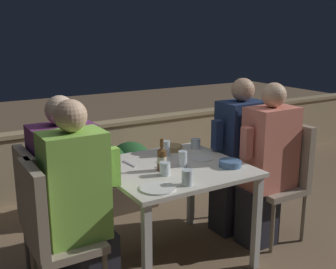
# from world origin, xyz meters

# --- Properties ---
(ground_plane) EXTENTS (16.00, 16.00, 0.00)m
(ground_plane) POSITION_xyz_m (0.00, 0.00, 0.00)
(ground_plane) COLOR #7A6047
(parapet_wall) EXTENTS (9.00, 0.18, 0.72)m
(parapet_wall) POSITION_xyz_m (0.00, 1.69, 0.36)
(parapet_wall) COLOR tan
(parapet_wall) RESTS_ON ground_plane
(dining_table) EXTENTS (0.99, 0.93, 0.74)m
(dining_table) POSITION_xyz_m (0.00, 0.00, 0.65)
(dining_table) COLOR silver
(dining_table) RESTS_ON ground_plane
(planter_hedge) EXTENTS (0.88, 0.47, 0.64)m
(planter_hedge) POSITION_xyz_m (-0.06, 1.06, 0.36)
(planter_hedge) COLOR brown
(planter_hedge) RESTS_ON ground_plane
(chair_left_near) EXTENTS (0.41, 0.40, 0.96)m
(chair_left_near) POSITION_xyz_m (-0.95, -0.16, 0.57)
(chair_left_near) COLOR gray
(chair_left_near) RESTS_ON ground_plane
(person_green_blouse) EXTENTS (0.47, 0.26, 1.31)m
(person_green_blouse) POSITION_xyz_m (-0.75, -0.16, 0.66)
(person_green_blouse) COLOR #282833
(person_green_blouse) RESTS_ON ground_plane
(chair_left_far) EXTENTS (0.41, 0.40, 0.96)m
(chair_left_far) POSITION_xyz_m (-0.92, 0.14, 0.57)
(chair_left_far) COLOR gray
(chair_left_far) RESTS_ON ground_plane
(person_purple_stripe) EXTENTS (0.49, 0.26, 1.29)m
(person_purple_stripe) POSITION_xyz_m (-0.72, 0.14, 0.65)
(person_purple_stripe) COLOR #282833
(person_purple_stripe) RESTS_ON ground_plane
(chair_right_near) EXTENTS (0.41, 0.40, 0.96)m
(chair_right_near) POSITION_xyz_m (0.97, -0.15, 0.57)
(chair_right_near) COLOR gray
(chair_right_near) RESTS_ON ground_plane
(person_coral_top) EXTENTS (0.48, 0.26, 1.30)m
(person_coral_top) POSITION_xyz_m (0.77, -0.15, 0.66)
(person_coral_top) COLOR #282833
(person_coral_top) RESTS_ON ground_plane
(chair_right_far) EXTENTS (0.41, 0.40, 0.96)m
(chair_right_far) POSITION_xyz_m (0.92, 0.14, 0.57)
(chair_right_far) COLOR gray
(chair_right_far) RESTS_ON ground_plane
(person_navy_jumper) EXTENTS (0.47, 0.26, 1.31)m
(person_navy_jumper) POSITION_xyz_m (0.72, 0.14, 0.66)
(person_navy_jumper) COLOR #282833
(person_navy_jumper) RESTS_ON ground_plane
(beer_bottle) EXTENTS (0.07, 0.07, 0.23)m
(beer_bottle) POSITION_xyz_m (-0.11, -0.04, 0.82)
(beer_bottle) COLOR brown
(beer_bottle) RESTS_ON dining_table
(plate_0) EXTENTS (0.23, 0.23, 0.01)m
(plate_0) POSITION_xyz_m (-0.31, -0.33, 0.74)
(plate_0) COLOR white
(plate_0) RESTS_ON dining_table
(plate_1) EXTENTS (0.20, 0.20, 0.01)m
(plate_1) POSITION_xyz_m (0.27, 0.05, 0.74)
(plate_1) COLOR white
(plate_1) RESTS_ON dining_table
(bowl_0) EXTENTS (0.17, 0.17, 0.04)m
(bowl_0) POSITION_xyz_m (0.21, 0.35, 0.76)
(bowl_0) COLOR tan
(bowl_0) RESTS_ON dining_table
(bowl_1) EXTENTS (0.16, 0.16, 0.05)m
(bowl_1) POSITION_xyz_m (0.35, -0.22, 0.76)
(bowl_1) COLOR #4C709E
(bowl_1) RESTS_ON dining_table
(glass_cup_0) EXTENTS (0.08, 0.08, 0.08)m
(glass_cup_0) POSITION_xyz_m (0.40, 0.29, 0.78)
(glass_cup_0) COLOR silver
(glass_cup_0) RESTS_ON dining_table
(glass_cup_1) EXTENTS (0.07, 0.07, 0.09)m
(glass_cup_1) POSITION_xyz_m (-0.15, -0.13, 0.78)
(glass_cup_1) COLOR silver
(glass_cup_1) RESTS_ON dining_table
(glass_cup_2) EXTENTS (0.07, 0.07, 0.10)m
(glass_cup_2) POSITION_xyz_m (-0.12, -0.37, 0.78)
(glass_cup_2) COLOR silver
(glass_cup_2) RESTS_ON dining_table
(glass_cup_3) EXTENTS (0.06, 0.06, 0.12)m
(glass_cup_3) POSITION_xyz_m (0.09, 0.25, 0.79)
(glass_cup_3) COLOR silver
(glass_cup_3) RESTS_ON dining_table
(glass_cup_4) EXTENTS (0.06, 0.06, 0.11)m
(glass_cup_4) POSITION_xyz_m (0.06, -0.03, 0.79)
(glass_cup_4) COLOR silver
(glass_cup_4) RESTS_ON dining_table
(fork_0) EXTENTS (0.03, 0.17, 0.01)m
(fork_0) POSITION_xyz_m (-0.25, 0.20, 0.74)
(fork_0) COLOR silver
(fork_0) RESTS_ON dining_table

